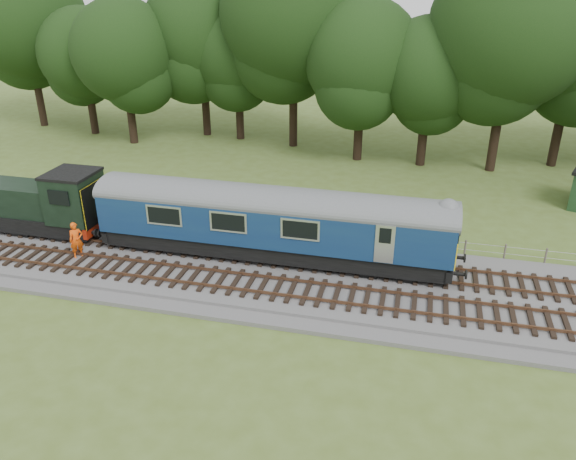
# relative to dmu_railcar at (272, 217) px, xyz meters

# --- Properties ---
(ground) EXTENTS (120.00, 120.00, 0.00)m
(ground) POSITION_rel_dmu_railcar_xyz_m (1.78, -1.40, -2.61)
(ground) COLOR #4C5F23
(ground) RESTS_ON ground
(ballast) EXTENTS (70.00, 7.00, 0.35)m
(ballast) POSITION_rel_dmu_railcar_xyz_m (1.78, -1.40, -2.43)
(ballast) COLOR #4C4C4F
(ballast) RESTS_ON ground
(track_north) EXTENTS (67.20, 2.40, 0.21)m
(track_north) POSITION_rel_dmu_railcar_xyz_m (1.78, -0.00, -2.19)
(track_north) COLOR black
(track_north) RESTS_ON ballast
(track_south) EXTENTS (67.20, 2.40, 0.21)m
(track_south) POSITION_rel_dmu_railcar_xyz_m (1.78, -3.00, -2.19)
(track_south) COLOR black
(track_south) RESTS_ON ballast
(fence) EXTENTS (64.00, 0.12, 1.00)m
(fence) POSITION_rel_dmu_railcar_xyz_m (1.78, 3.10, -2.61)
(fence) COLOR #6B6054
(fence) RESTS_ON ground
(tree_line) EXTENTS (70.00, 8.00, 18.00)m
(tree_line) POSITION_rel_dmu_railcar_xyz_m (1.78, 20.60, -2.61)
(tree_line) COLOR black
(tree_line) RESTS_ON ground
(dmu_railcar) EXTENTS (18.05, 2.86, 3.88)m
(dmu_railcar) POSITION_rel_dmu_railcar_xyz_m (0.00, 0.00, 0.00)
(dmu_railcar) COLOR black
(dmu_railcar) RESTS_ON ground
(shunter_loco) EXTENTS (8.92, 2.60, 3.38)m
(shunter_loco) POSITION_rel_dmu_railcar_xyz_m (-13.93, 0.00, -0.63)
(shunter_loco) COLOR black
(shunter_loco) RESTS_ON ground
(worker) EXTENTS (0.83, 0.82, 1.93)m
(worker) POSITION_rel_dmu_railcar_xyz_m (-9.80, -2.37, -1.29)
(worker) COLOR #FD520D
(worker) RESTS_ON ballast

